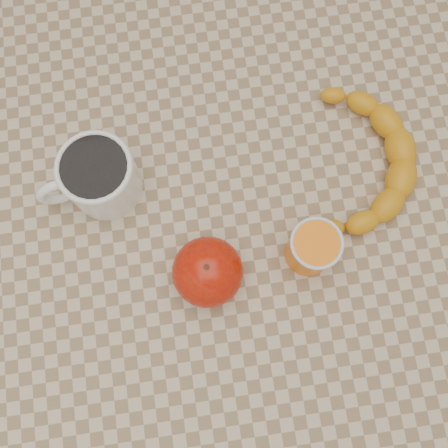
{
  "coord_description": "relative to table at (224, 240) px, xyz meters",
  "views": [
    {
      "loc": [
        -0.02,
        -0.15,
        1.39
      ],
      "look_at": [
        0.0,
        0.0,
        0.77
      ],
      "focal_mm": 40.0,
      "sensor_mm": 36.0,
      "label": 1
    }
  ],
  "objects": [
    {
      "name": "apple",
      "position": [
        -0.03,
        -0.06,
        0.13
      ],
      "size": [
        0.11,
        0.11,
        0.08
      ],
      "color": "#990E05",
      "rests_on": "table"
    },
    {
      "name": "coffee_mug",
      "position": [
        -0.15,
        0.08,
        0.13
      ],
      "size": [
        0.14,
        0.11,
        0.08
      ],
      "color": "white",
      "rests_on": "table"
    },
    {
      "name": "table",
      "position": [
        0.0,
        0.0,
        0.0
      ],
      "size": [
        0.8,
        0.8,
        0.75
      ],
      "color": "tan",
      "rests_on": "ground"
    },
    {
      "name": "orange_juice_glass",
      "position": [
        0.1,
        -0.05,
        0.12
      ],
      "size": [
        0.06,
        0.06,
        0.07
      ],
      "color": "orange",
      "rests_on": "table"
    },
    {
      "name": "banana",
      "position": [
        0.19,
        0.05,
        0.11
      ],
      "size": [
        0.34,
        0.37,
        0.04
      ],
      "primitive_type": null,
      "rotation": [
        0.0,
        0.0,
        -0.38
      ],
      "color": "orange",
      "rests_on": "table"
    },
    {
      "name": "ground",
      "position": [
        0.0,
        0.0,
        -0.66
      ],
      "size": [
        3.0,
        3.0,
        0.0
      ],
      "primitive_type": "plane",
      "color": "tan",
      "rests_on": "ground"
    }
  ]
}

